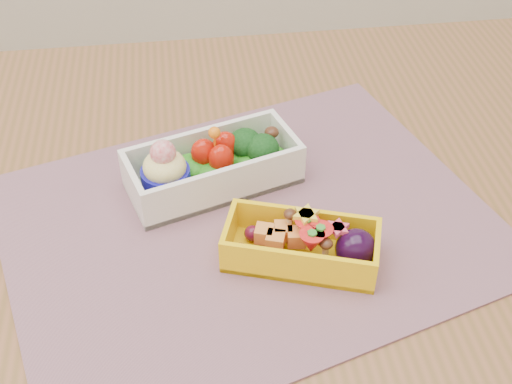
{
  "coord_description": "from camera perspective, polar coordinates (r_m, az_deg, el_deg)",
  "views": [
    {
      "loc": [
        -0.01,
        -0.49,
        1.23
      ],
      "look_at": [
        0.06,
        -0.0,
        0.79
      ],
      "focal_mm": 46.19,
      "sensor_mm": 36.0,
      "label": 1
    }
  ],
  "objects": [
    {
      "name": "placemat",
      "position": [
        0.68,
        -0.57,
        -2.76
      ],
      "size": [
        0.57,
        0.5,
        0.0
      ],
      "primitive_type": "cube",
      "rotation": [
        0.0,
        0.0,
        0.29
      ],
      "color": "#8A5F66",
      "rests_on": "table"
    },
    {
      "name": "bento_yellow",
      "position": [
        0.63,
        4.23,
        -4.54
      ],
      "size": [
        0.16,
        0.11,
        0.05
      ],
      "rotation": [
        0.0,
        0.0,
        -0.32
      ],
      "color": "yellow",
      "rests_on": "placemat"
    },
    {
      "name": "table",
      "position": [
        0.76,
        -4.3,
        -8.2
      ],
      "size": [
        1.2,
        0.8,
        0.75
      ],
      "color": "brown",
      "rests_on": "ground"
    },
    {
      "name": "bento_white",
      "position": [
        0.71,
        -3.81,
        2.25
      ],
      "size": [
        0.2,
        0.13,
        0.08
      ],
      "rotation": [
        0.0,
        0.0,
        0.3
      ],
      "color": "white",
      "rests_on": "placemat"
    }
  ]
}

